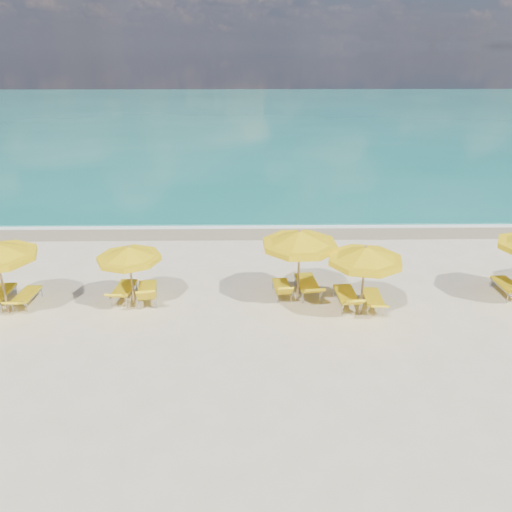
{
  "coord_description": "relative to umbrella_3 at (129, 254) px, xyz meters",
  "views": [
    {
      "loc": [
        -0.24,
        -14.26,
        7.84
      ],
      "look_at": [
        0.0,
        1.5,
        1.2
      ],
      "focal_mm": 35.0,
      "sensor_mm": 36.0,
      "label": 1
    }
  ],
  "objects": [
    {
      "name": "ground_plane",
      "position": [
        4.04,
        -0.33,
        -1.77
      ],
      "size": [
        120.0,
        120.0,
        0.0
      ],
      "primitive_type": "plane",
      "color": "beige"
    },
    {
      "name": "ocean",
      "position": [
        4.04,
        47.67,
        -1.77
      ],
      "size": [
        120.0,
        80.0,
        0.3
      ],
      "primitive_type": "cube",
      "color": "#12685F",
      "rests_on": "ground"
    },
    {
      "name": "wet_sand_band",
      "position": [
        4.04,
        7.07,
        -1.77
      ],
      "size": [
        120.0,
        2.6,
        0.01
      ],
      "primitive_type": "cube",
      "color": "tan",
      "rests_on": "ground"
    },
    {
      "name": "foam_line",
      "position": [
        4.04,
        7.87,
        -1.77
      ],
      "size": [
        120.0,
        1.2,
        0.03
      ],
      "primitive_type": "cube",
      "color": "white",
      "rests_on": "ground"
    },
    {
      "name": "whitecap_near",
      "position": [
        -1.96,
        16.67,
        -1.77
      ],
      "size": [
        14.0,
        0.36,
        0.05
      ],
      "primitive_type": "cube",
      "color": "white",
      "rests_on": "ground"
    },
    {
      "name": "whitecap_far",
      "position": [
        12.04,
        23.67,
        -1.77
      ],
      "size": [
        18.0,
        0.3,
        0.05
      ],
      "primitive_type": "cube",
      "color": "white",
      "rests_on": "ground"
    },
    {
      "name": "umbrella_3",
      "position": [
        0.0,
        0.0,
        0.0
      ],
      "size": [
        2.17,
        2.17,
        2.08
      ],
      "rotation": [
        0.0,
        0.0,
        0.06
      ],
      "color": "tan",
      "rests_on": "ground"
    },
    {
      "name": "umbrella_4",
      "position": [
        5.42,
        0.25,
        0.36
      ],
      "size": [
        3.17,
        3.17,
        2.5
      ],
      "rotation": [
        0.0,
        0.0,
        -0.35
      ],
      "color": "tan",
      "rests_on": "ground"
    },
    {
      "name": "umbrella_5",
      "position": [
        7.33,
        -0.75,
        0.23
      ],
      "size": [
        2.68,
        2.68,
        2.35
      ],
      "rotation": [
        0.0,
        0.0,
        0.17
      ],
      "color": "tan",
      "rests_on": "ground"
    },
    {
      "name": "lounger_2_left",
      "position": [
        -4.38,
        0.04,
        -1.54
      ],
      "size": [
        0.67,
        1.82,
        0.88
      ],
      "rotation": [
        0.0,
        0.0,
        0.03
      ],
      "color": "#A5A8AD",
      "rests_on": "ground"
    },
    {
      "name": "lounger_2_right",
      "position": [
        -3.5,
        0.03,
        -1.58
      ],
      "size": [
        0.62,
        1.7,
        0.62
      ],
      "rotation": [
        0.0,
        0.0,
        -0.05
      ],
      "color": "#A5A8AD",
      "rests_on": "ground"
    },
    {
      "name": "lounger_3_left",
      "position": [
        -0.4,
        0.38,
        -1.56
      ],
      "size": [
        0.68,
        1.8,
        0.72
      ],
      "rotation": [
        0.0,
        0.0,
        -0.06
      ],
      "color": "#A5A8AD",
      "rests_on": "ground"
    },
    {
      "name": "lounger_3_right",
      "position": [
        0.43,
        0.2,
        -1.54
      ],
      "size": [
        0.88,
        1.85,
        0.89
      ],
      "rotation": [
        0.0,
        0.0,
        0.16
      ],
      "color": "#A5A8AD",
      "rests_on": "ground"
    },
    {
      "name": "lounger_4_left",
      "position": [
        4.91,
        0.51,
        -1.57
      ],
      "size": [
        0.66,
        1.59,
        0.77
      ],
      "rotation": [
        0.0,
        0.0,
        0.08
      ],
      "color": "#A5A8AD",
      "rests_on": "ground"
    },
    {
      "name": "lounger_4_right",
      "position": [
        5.79,
        0.58,
        -1.53
      ],
      "size": [
        0.84,
        2.07,
        0.83
      ],
      "rotation": [
        0.0,
        0.0,
        0.09
      ],
      "color": "#A5A8AD",
      "rests_on": "ground"
    },
    {
      "name": "lounger_5_left",
      "position": [
        6.98,
        -0.25,
        -1.55
      ],
      "size": [
        0.7,
        1.89,
        0.81
      ],
      "rotation": [
        0.0,
        0.0,
        0.05
      ],
      "color": "#A5A8AD",
      "rests_on": "ground"
    },
    {
      "name": "lounger_5_right",
      "position": [
        7.81,
        -0.35,
        -1.57
      ],
      "size": [
        0.64,
        1.77,
        0.65
      ],
      "rotation": [
        0.0,
        0.0,
        -0.05
      ],
      "color": "#A5A8AD",
      "rests_on": "ground"
    },
    {
      "name": "lounger_6_left",
      "position": [
        12.59,
        0.45,
        -1.56
      ],
      "size": [
        0.64,
        1.73,
        0.83
      ],
      "rotation": [
        0.0,
        0.0,
        0.03
      ],
      "color": "#A5A8AD",
      "rests_on": "ground"
    }
  ]
}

